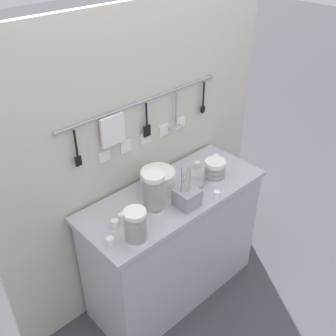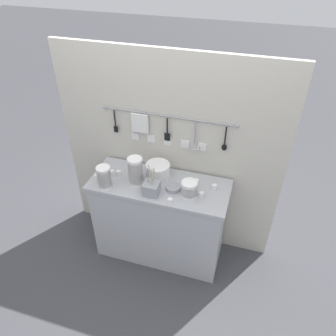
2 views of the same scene
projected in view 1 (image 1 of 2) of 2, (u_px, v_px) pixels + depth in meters
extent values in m
plane|color=#424247|center=(173.00, 287.00, 2.84)|extent=(20.00, 20.00, 0.00)
cube|color=#ADAFB5|center=(174.00, 195.00, 2.37)|extent=(1.20, 0.49, 0.03)
cube|color=#ADAFB5|center=(173.00, 246.00, 2.61)|extent=(1.15, 0.47, 0.83)
cube|color=beige|center=(144.00, 161.00, 2.48)|extent=(2.00, 0.04, 1.91)
cylinder|color=#93969E|center=(145.00, 101.00, 2.23)|extent=(1.14, 0.01, 0.01)
sphere|color=#93969E|center=(55.00, 134.00, 1.90)|extent=(0.02, 0.02, 0.02)
sphere|color=#93969E|center=(212.00, 76.00, 2.55)|extent=(0.02, 0.02, 0.02)
cylinder|color=black|center=(76.00, 144.00, 2.00)|extent=(0.01, 0.01, 0.16)
cube|color=black|center=(78.00, 161.00, 2.06)|extent=(0.04, 0.01, 0.06)
cylinder|color=#93969E|center=(72.00, 129.00, 1.96)|extent=(0.01, 0.01, 0.02)
cube|color=silver|center=(113.00, 130.00, 2.13)|extent=(0.15, 0.02, 0.17)
cylinder|color=#93969E|center=(110.00, 115.00, 2.09)|extent=(0.01, 0.01, 0.02)
cylinder|color=black|center=(146.00, 115.00, 2.26)|extent=(0.01, 0.01, 0.15)
cube|color=black|center=(147.00, 131.00, 2.32)|extent=(0.05, 0.01, 0.07)
cylinder|color=#93969E|center=(144.00, 102.00, 2.23)|extent=(0.01, 0.01, 0.02)
cylinder|color=#93969E|center=(176.00, 107.00, 2.41)|extent=(0.01, 0.01, 0.20)
torus|color=#93969E|center=(176.00, 127.00, 2.49)|extent=(0.10, 0.10, 0.01)
cylinder|color=#93969E|center=(175.00, 91.00, 2.36)|extent=(0.01, 0.01, 0.02)
cylinder|color=black|center=(204.00, 94.00, 2.55)|extent=(0.01, 0.01, 0.16)
ellipsoid|color=black|center=(203.00, 109.00, 2.61)|extent=(0.04, 0.02, 0.06)
cylinder|color=#93969E|center=(203.00, 81.00, 2.50)|extent=(0.01, 0.01, 0.02)
cube|color=white|center=(104.00, 156.00, 2.20)|extent=(0.07, 0.01, 0.07)
cube|color=white|center=(125.00, 147.00, 2.28)|extent=(0.07, 0.01, 0.07)
cube|color=white|center=(145.00, 138.00, 2.37)|extent=(0.07, 0.01, 0.07)
cube|color=white|center=(163.00, 130.00, 2.45)|extent=(0.07, 0.01, 0.07)
cube|color=white|center=(181.00, 123.00, 2.54)|extent=(0.07, 0.01, 0.07)
cylinder|color=white|center=(136.00, 238.00, 2.01)|extent=(0.12, 0.12, 0.05)
cylinder|color=white|center=(136.00, 234.00, 2.00)|extent=(0.12, 0.12, 0.05)
cylinder|color=white|center=(136.00, 230.00, 1.98)|extent=(0.12, 0.12, 0.05)
cylinder|color=white|center=(136.00, 227.00, 1.97)|extent=(0.12, 0.12, 0.05)
cylinder|color=white|center=(135.00, 223.00, 1.95)|extent=(0.12, 0.12, 0.05)
cylinder|color=white|center=(135.00, 219.00, 1.94)|extent=(0.12, 0.12, 0.05)
cylinder|color=white|center=(135.00, 215.00, 1.93)|extent=(0.12, 0.12, 0.05)
cylinder|color=white|center=(214.00, 177.00, 2.46)|extent=(0.13, 0.13, 0.05)
cylinder|color=white|center=(215.00, 173.00, 2.44)|extent=(0.13, 0.13, 0.05)
cylinder|color=white|center=(215.00, 169.00, 2.43)|extent=(0.13, 0.13, 0.05)
cylinder|color=white|center=(215.00, 165.00, 2.41)|extent=(0.13, 0.13, 0.05)
cylinder|color=white|center=(154.00, 207.00, 2.21)|extent=(0.12, 0.12, 0.05)
cylinder|color=white|center=(154.00, 203.00, 2.20)|extent=(0.12, 0.12, 0.05)
cylinder|color=white|center=(154.00, 199.00, 2.18)|extent=(0.12, 0.12, 0.05)
cylinder|color=white|center=(154.00, 195.00, 2.17)|extent=(0.12, 0.12, 0.05)
cylinder|color=white|center=(154.00, 191.00, 2.15)|extent=(0.12, 0.12, 0.05)
cylinder|color=white|center=(154.00, 186.00, 2.14)|extent=(0.12, 0.12, 0.05)
cylinder|color=white|center=(154.00, 182.00, 2.12)|extent=(0.12, 0.12, 0.05)
cylinder|color=white|center=(154.00, 178.00, 2.10)|extent=(0.12, 0.12, 0.05)
cylinder|color=white|center=(158.00, 188.00, 2.40)|extent=(0.21, 0.21, 0.01)
cylinder|color=white|center=(158.00, 187.00, 2.39)|extent=(0.21, 0.21, 0.01)
cylinder|color=white|center=(158.00, 186.00, 2.38)|extent=(0.21, 0.21, 0.01)
cylinder|color=white|center=(158.00, 184.00, 2.38)|extent=(0.21, 0.21, 0.01)
cylinder|color=white|center=(158.00, 183.00, 2.37)|extent=(0.21, 0.21, 0.01)
cylinder|color=white|center=(158.00, 182.00, 2.37)|extent=(0.21, 0.21, 0.01)
cylinder|color=white|center=(158.00, 180.00, 2.36)|extent=(0.21, 0.21, 0.01)
cylinder|color=white|center=(158.00, 179.00, 2.36)|extent=(0.21, 0.21, 0.01)
cylinder|color=white|center=(158.00, 178.00, 2.35)|extent=(0.21, 0.21, 0.01)
cylinder|color=white|center=(158.00, 176.00, 2.35)|extent=(0.21, 0.21, 0.01)
cylinder|color=white|center=(158.00, 175.00, 2.34)|extent=(0.21, 0.21, 0.01)
cylinder|color=white|center=(158.00, 174.00, 2.33)|extent=(0.21, 0.21, 0.01)
cylinder|color=white|center=(158.00, 172.00, 2.33)|extent=(0.21, 0.21, 0.01)
cylinder|color=#93969E|center=(193.00, 184.00, 2.41)|extent=(0.13, 0.13, 0.03)
cube|color=#93969E|center=(187.00, 198.00, 2.24)|extent=(0.13, 0.13, 0.10)
cylinder|color=#C6B793|center=(190.00, 183.00, 2.18)|extent=(0.01, 0.01, 0.21)
cylinder|color=#C6B793|center=(189.00, 182.00, 2.19)|extent=(0.01, 0.01, 0.21)
cylinder|color=#93969E|center=(182.00, 181.00, 2.20)|extent=(0.04, 0.02, 0.21)
cylinder|color=#C6B793|center=(187.00, 187.00, 2.18)|extent=(0.02, 0.01, 0.17)
cylinder|color=#93969E|center=(182.00, 186.00, 2.18)|extent=(0.03, 0.02, 0.18)
cylinder|color=#C6B793|center=(185.00, 181.00, 2.21)|extent=(0.02, 0.03, 0.19)
cylinder|color=white|center=(222.00, 170.00, 2.53)|extent=(0.04, 0.04, 0.04)
cylinder|color=white|center=(122.00, 217.00, 2.14)|extent=(0.04, 0.04, 0.04)
cylinder|color=white|center=(216.00, 158.00, 2.66)|extent=(0.04, 0.04, 0.04)
cylinder|color=white|center=(115.00, 224.00, 2.10)|extent=(0.04, 0.04, 0.04)
cylinder|color=white|center=(110.00, 241.00, 1.99)|extent=(0.04, 0.04, 0.04)
cylinder|color=white|center=(217.00, 194.00, 2.32)|extent=(0.04, 0.04, 0.04)
cylinder|color=white|center=(197.00, 165.00, 2.58)|extent=(0.04, 0.04, 0.04)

